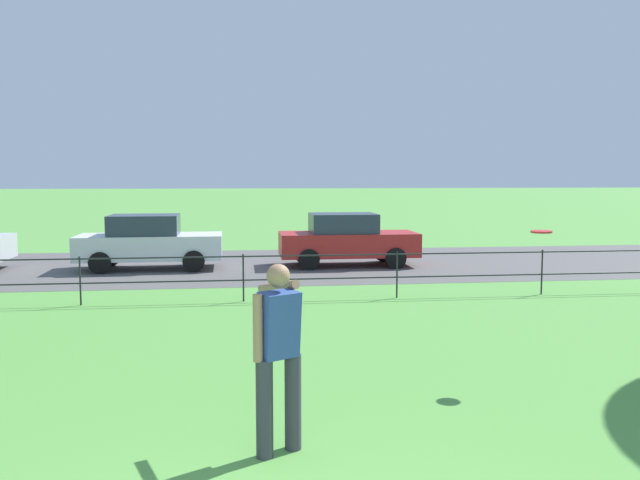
{
  "coord_description": "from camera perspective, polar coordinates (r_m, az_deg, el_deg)",
  "views": [
    {
      "loc": [
        -0.13,
        -3.31,
        2.6
      ],
      "look_at": [
        1.13,
        6.54,
        1.65
      ],
      "focal_mm": 36.95,
      "sensor_mm": 36.0,
      "label": 1
    }
  ],
  "objects": [
    {
      "name": "car_red_right",
      "position": [
        19.32,
        2.33,
        0.06
      ],
      "size": [
        4.01,
        1.83,
        1.54
      ],
      "color": "red",
      "rests_on": "ground"
    },
    {
      "name": "park_fence",
      "position": [
        13.85,
        -6.66,
        -2.6
      ],
      "size": [
        32.96,
        0.04,
        1.0
      ],
      "color": "#232328",
      "rests_on": "ground"
    },
    {
      "name": "car_white_center",
      "position": [
        19.22,
        -14.6,
        -0.14
      ],
      "size": [
        4.02,
        1.86,
        1.54
      ],
      "color": "silver",
      "rests_on": "ground"
    },
    {
      "name": "frisbee",
      "position": [
        8.94,
        18.63,
        0.69
      ],
      "size": [
        0.38,
        0.38,
        0.03
      ],
      "color": "red"
    },
    {
      "name": "person_thrower",
      "position": [
        6.24,
        -3.68,
        -9.62
      ],
      "size": [
        0.46,
        0.86,
        1.8
      ],
      "color": "#383842",
      "rests_on": "ground"
    },
    {
      "name": "street_strip",
      "position": [
        19.61,
        -6.83,
        -2.17
      ],
      "size": [
        80.0,
        7.96,
        0.01
      ],
      "primitive_type": "cube",
      "color": "#565454",
      "rests_on": "ground"
    }
  ]
}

